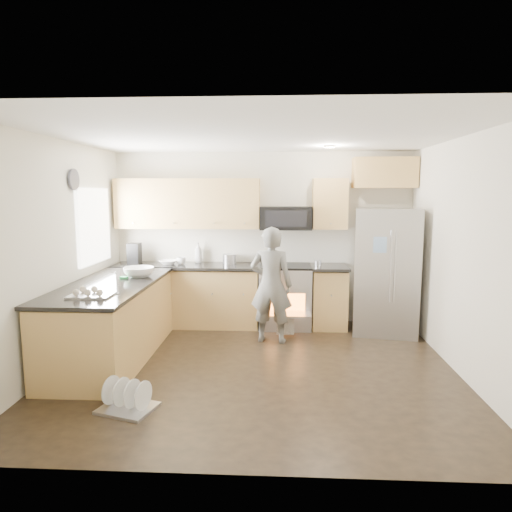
# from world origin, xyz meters

# --- Properties ---
(ground) EXTENTS (4.50, 4.50, 0.00)m
(ground) POSITION_xyz_m (0.00, 0.00, 0.00)
(ground) COLOR black
(ground) RESTS_ON ground
(room_shell) EXTENTS (4.54, 4.04, 2.62)m
(room_shell) POSITION_xyz_m (-0.04, 0.02, 1.67)
(room_shell) COLOR silver
(room_shell) RESTS_ON ground
(back_cabinet_run) EXTENTS (4.45, 0.64, 2.50)m
(back_cabinet_run) POSITION_xyz_m (-0.59, 1.75, 0.96)
(back_cabinet_run) COLOR tan
(back_cabinet_run) RESTS_ON ground
(peninsula) EXTENTS (0.96, 2.36, 1.05)m
(peninsula) POSITION_xyz_m (-1.75, 0.25, 0.47)
(peninsula) COLOR tan
(peninsula) RESTS_ON ground
(stove_range) EXTENTS (0.76, 0.97, 1.79)m
(stove_range) POSITION_xyz_m (0.35, 1.69, 0.68)
(stove_range) COLOR #B7B7BC
(stove_range) RESTS_ON ground
(refrigerator) EXTENTS (0.97, 0.82, 1.78)m
(refrigerator) POSITION_xyz_m (1.77, 1.45, 0.89)
(refrigerator) COLOR #B7B7BC
(refrigerator) RESTS_ON ground
(person) EXTENTS (0.62, 0.46, 1.55)m
(person) POSITION_xyz_m (0.15, 0.96, 0.78)
(person) COLOR slate
(person) RESTS_ON ground
(dish_rack) EXTENTS (0.58, 0.51, 0.30)m
(dish_rack) POSITION_xyz_m (-1.13, -1.07, 0.08)
(dish_rack) COLOR #B7B7BC
(dish_rack) RESTS_ON ground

